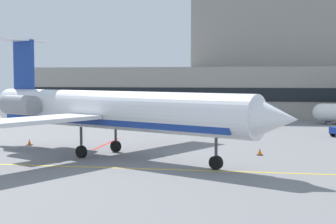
% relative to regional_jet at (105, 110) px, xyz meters
% --- Properties ---
extents(ground, '(120.00, 120.00, 0.11)m').
position_rel_regional_jet_xyz_m(ground, '(5.29, -3.03, -3.53)').
color(ground, slate).
extents(terminal_building, '(69.50, 16.81, 19.86)m').
position_rel_regional_jet_xyz_m(terminal_building, '(12.67, 45.82, 3.60)').
color(terminal_building, gray).
rests_on(terminal_building, ground).
extents(regional_jet, '(28.13, 24.08, 9.29)m').
position_rel_regional_jet_xyz_m(regional_jet, '(0.00, 0.00, 0.00)').
color(regional_jet, white).
rests_on(regional_jet, ground).
extents(pushback_tractor, '(4.27, 3.50, 2.26)m').
position_rel_regional_jet_xyz_m(pushback_tractor, '(-5.55, 24.58, -2.46)').
color(pushback_tractor, silver).
rests_on(pushback_tractor, ground).
extents(safety_cone_alpha, '(0.47, 0.47, 0.55)m').
position_rel_regional_jet_xyz_m(safety_cone_alpha, '(-8.38, 4.64, -3.23)').
color(safety_cone_alpha, orange).
rests_on(safety_cone_alpha, ground).
extents(safety_cone_bravo, '(0.47, 0.47, 0.55)m').
position_rel_regional_jet_xyz_m(safety_cone_bravo, '(11.61, 2.21, -3.23)').
color(safety_cone_bravo, orange).
rests_on(safety_cone_bravo, ground).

